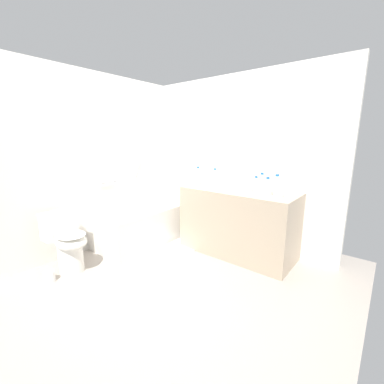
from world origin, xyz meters
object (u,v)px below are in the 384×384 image
Objects in this scene: drinking_glass_3 at (287,194)px; toilet_paper_roll at (49,277)px; water_bottle_2 at (267,187)px; drinking_glass_1 at (209,182)px; bathtub at (147,222)px; drinking_glass_2 at (205,181)px; water_bottle_4 at (262,184)px; drinking_glass_0 at (249,189)px; sink_basin at (232,187)px; sink_faucet at (239,185)px; water_bottle_0 at (277,186)px; bath_mat at (177,249)px; water_bottle_1 at (215,179)px; toilet at (67,242)px; water_bottle_5 at (256,185)px; water_bottle_3 at (198,176)px.

drinking_glass_3 is 2.69m from toilet_paper_roll.
drinking_glass_1 is (0.04, 0.84, -0.05)m from water_bottle_2.
bathtub reaches higher than drinking_glass_2.
water_bottle_4 reaches higher than drinking_glass_0.
drinking_glass_1 is at bearing 87.84° from sink_basin.
water_bottle_4 reaches higher than drinking_glass_3.
sink_faucet is (0.20, 0.00, -0.01)m from sink_basin.
water_bottle_0 reaches higher than bath_mat.
water_bottle_1 reaches higher than drinking_glass_1.
drinking_glass_2 is at bearing 87.00° from water_bottle_4.
water_bottle_0 is at bearing -87.89° from water_bottle_4.
toilet is at bearing 131.92° from water_bottle_0.
drinking_glass_0 is at bearing -95.68° from drinking_glass_2.
water_bottle_1 reaches higher than toilet.
toilet is at bearing 132.99° from water_bottle_2.
toilet_paper_roll is at bearing 138.52° from water_bottle_2.
drinking_glass_1 reaches higher than sink_faucet.
drinking_glass_0 reaches higher than bath_mat.
water_bottle_4 is 2.54× the size of drinking_glass_3.
water_bottle_1 is (-0.25, 0.23, 0.09)m from sink_faucet.
drinking_glass_3 is at bearing -93.77° from water_bottle_2.
water_bottle_5 is (0.06, 0.17, -0.01)m from water_bottle_2.
water_bottle_1 is at bearing 92.53° from drinking_glass_0.
drinking_glass_2 reaches higher than bath_mat.
water_bottle_1 is 2.91× the size of drinking_glass_0.
sink_faucet is 0.75m from drinking_glass_3.
water_bottle_1 is (1.53, -0.96, 0.63)m from toilet.
water_bottle_3 is 2.62× the size of drinking_glass_3.
water_bottle_0 is at bearing -84.42° from drinking_glass_0.
water_bottle_4 is at bearing -39.69° from toilet_paper_roll.
water_bottle_5 is at bearing 83.73° from water_bottle_0.
bathtub is at bearing 102.98° from water_bottle_2.
drinking_glass_3 is at bearing 36.51° from toilet.
drinking_glass_3 is (-0.05, -1.07, -0.00)m from drinking_glass_1.
bathtub reaches higher than water_bottle_2.
drinking_glass_1 is at bearing 87.21° from drinking_glass_3.
sink_faucet is 0.61m from water_bottle_0.
drinking_glass_3 is (-0.08, -1.15, -0.00)m from drinking_glass_2.
toilet_paper_roll is at bearing 159.94° from bath_mat.
drinking_glass_3 reaches higher than sink_faucet.
toilet_paper_roll is (-1.84, 0.75, -0.84)m from drinking_glass_1.
water_bottle_2 is at bearing -89.09° from drinking_glass_0.
water_bottle_3 reaches higher than sink_basin.
water_bottle_2 is 2.56m from toilet_paper_roll.
sink_basin is 0.20m from sink_faucet.
water_bottle_0 is 0.96× the size of water_bottle_3.
water_bottle_4 is (0.05, -0.62, -0.00)m from water_bottle_1.
water_bottle_0 is at bearing -108.82° from sink_faucet.
water_bottle_1 is 1.04× the size of water_bottle_4.
water_bottle_3 is at bearing 90.93° from water_bottle_4.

